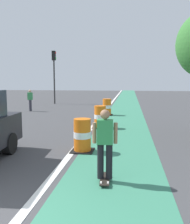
{
  "coord_description": "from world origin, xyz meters",
  "views": [
    {
      "loc": [
        2.74,
        -3.44,
        2.35
      ],
      "look_at": [
        1.4,
        6.06,
        1.1
      ],
      "focal_mm": 39.79,
      "sensor_mm": 36.0,
      "label": 1
    }
  ],
  "objects_px": {
    "skateboarder_on_lane": "(105,143)",
    "pedestrian_crossing": "(30,100)",
    "traffic_barrel_mid": "(100,117)",
    "traffic_light_corner": "(54,68)",
    "traffic_barrel_back": "(107,107)",
    "traffic_barrel_front": "(82,136)"
  },
  "relations": [
    {
      "from": "traffic_barrel_mid",
      "to": "pedestrian_crossing",
      "type": "height_order",
      "value": "pedestrian_crossing"
    },
    {
      "from": "traffic_barrel_mid",
      "to": "traffic_light_corner",
      "type": "distance_m",
      "value": 13.4
    },
    {
      "from": "traffic_barrel_front",
      "to": "traffic_light_corner",
      "type": "bearing_deg",
      "value": 110.24
    },
    {
      "from": "skateboarder_on_lane",
      "to": "traffic_barrel_back",
      "type": "relative_size",
      "value": 1.55
    },
    {
      "from": "traffic_barrel_back",
      "to": "pedestrian_crossing",
      "type": "bearing_deg",
      "value": 167.66
    },
    {
      "from": "skateboarder_on_lane",
      "to": "pedestrian_crossing",
      "type": "distance_m",
      "value": 13.95
    },
    {
      "from": "traffic_barrel_front",
      "to": "traffic_barrel_back",
      "type": "height_order",
      "value": "same"
    },
    {
      "from": "traffic_barrel_mid",
      "to": "traffic_barrel_front",
      "type": "bearing_deg",
      "value": -91.32
    },
    {
      "from": "traffic_barrel_back",
      "to": "traffic_light_corner",
      "type": "bearing_deg",
      "value": 128.94
    },
    {
      "from": "traffic_barrel_mid",
      "to": "traffic_light_corner",
      "type": "bearing_deg",
      "value": 116.85
    },
    {
      "from": "traffic_barrel_back",
      "to": "traffic_barrel_mid",
      "type": "bearing_deg",
      "value": -89.06
    },
    {
      "from": "traffic_barrel_front",
      "to": "traffic_barrel_mid",
      "type": "relative_size",
      "value": 1.0
    },
    {
      "from": "skateboarder_on_lane",
      "to": "traffic_barrel_back",
      "type": "bearing_deg",
      "value": 95.03
    },
    {
      "from": "traffic_barrel_mid",
      "to": "pedestrian_crossing",
      "type": "distance_m",
      "value": 8.28
    },
    {
      "from": "skateboarder_on_lane",
      "to": "pedestrian_crossing",
      "type": "bearing_deg",
      "value": 119.39
    },
    {
      "from": "skateboarder_on_lane",
      "to": "traffic_barrel_front",
      "type": "height_order",
      "value": "skateboarder_on_lane"
    },
    {
      "from": "traffic_light_corner",
      "to": "pedestrian_crossing",
      "type": "bearing_deg",
      "value": -90.59
    },
    {
      "from": "traffic_barrel_front",
      "to": "traffic_barrel_mid",
      "type": "xyz_separation_m",
      "value": [
        0.09,
        4.09,
        0.0
      ]
    },
    {
      "from": "skateboarder_on_lane",
      "to": "pedestrian_crossing",
      "type": "relative_size",
      "value": 1.05
    },
    {
      "from": "traffic_barrel_mid",
      "to": "traffic_barrel_back",
      "type": "xyz_separation_m",
      "value": [
        -0.07,
        4.45,
        0.0
      ]
    },
    {
      "from": "traffic_light_corner",
      "to": "traffic_barrel_front",
      "type": "bearing_deg",
      "value": -69.76
    },
    {
      "from": "traffic_barrel_mid",
      "to": "pedestrian_crossing",
      "type": "relative_size",
      "value": 0.68
    }
  ]
}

